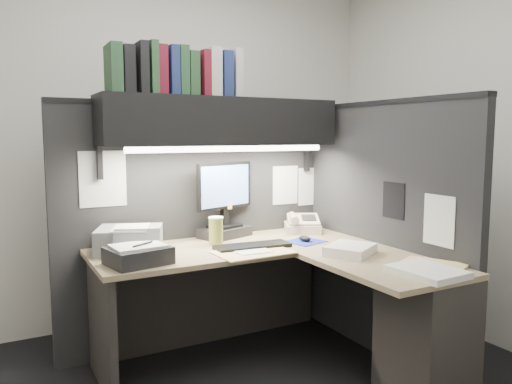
% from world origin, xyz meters
% --- Properties ---
extents(wall_back, '(3.50, 0.04, 2.70)m').
position_xyz_m(wall_back, '(0.00, 1.50, 1.35)').
color(wall_back, silver).
rests_on(wall_back, floor).
extents(wall_right, '(0.04, 3.00, 2.70)m').
position_xyz_m(wall_right, '(1.75, 0.00, 1.35)').
color(wall_right, silver).
rests_on(wall_right, floor).
extents(partition_back, '(1.90, 0.06, 1.60)m').
position_xyz_m(partition_back, '(0.03, 0.93, 0.80)').
color(partition_back, black).
rests_on(partition_back, floor).
extents(partition_right, '(0.06, 1.50, 1.60)m').
position_xyz_m(partition_right, '(0.98, 0.18, 0.80)').
color(partition_right, black).
rests_on(partition_right, floor).
extents(desk, '(1.70, 1.53, 0.73)m').
position_xyz_m(desk, '(0.43, -0.00, 0.44)').
color(desk, '#947F5E').
rests_on(desk, floor).
extents(overhead_shelf, '(1.55, 0.34, 0.30)m').
position_xyz_m(overhead_shelf, '(0.12, 0.75, 1.50)').
color(overhead_shelf, black).
rests_on(overhead_shelf, partition_back).
extents(task_light_tube, '(1.32, 0.04, 0.04)m').
position_xyz_m(task_light_tube, '(0.12, 0.61, 1.33)').
color(task_light_tube, white).
rests_on(task_light_tube, overhead_shelf).
extents(monitor, '(0.45, 0.30, 0.50)m').
position_xyz_m(monitor, '(0.17, 0.82, 0.93)').
color(monitor, black).
rests_on(monitor, desk).
extents(keyboard, '(0.48, 0.19, 0.02)m').
position_xyz_m(keyboard, '(0.19, 0.44, 0.74)').
color(keyboard, black).
rests_on(keyboard, desk).
extents(mousepad, '(0.27, 0.25, 0.00)m').
position_xyz_m(mousepad, '(0.57, 0.43, 0.73)').
color(mousepad, navy).
rests_on(mousepad, desk).
extents(mouse, '(0.07, 0.10, 0.03)m').
position_xyz_m(mouse, '(0.56, 0.43, 0.75)').
color(mouse, black).
rests_on(mouse, mousepad).
extents(telephone, '(0.33, 0.33, 0.10)m').
position_xyz_m(telephone, '(0.74, 0.72, 0.78)').
color(telephone, '#C5B498').
rests_on(telephone, desk).
extents(coffee_cup, '(0.10, 0.10, 0.17)m').
position_xyz_m(coffee_cup, '(0.03, 0.63, 0.81)').
color(coffee_cup, '#BAAA4A').
rests_on(coffee_cup, desk).
extents(printer, '(0.45, 0.42, 0.15)m').
position_xyz_m(printer, '(-0.50, 0.69, 0.80)').
color(printer, gray).
rests_on(printer, desk).
extents(notebook_stack, '(0.35, 0.31, 0.09)m').
position_xyz_m(notebook_stack, '(-0.53, 0.39, 0.78)').
color(notebook_stack, black).
rests_on(notebook_stack, desk).
extents(open_folder, '(0.45, 0.31, 0.01)m').
position_xyz_m(open_folder, '(0.13, 0.32, 0.73)').
color(open_folder, '#E1C87E').
rests_on(open_folder, desk).
extents(paper_stack_a, '(0.36, 0.34, 0.05)m').
position_xyz_m(paper_stack_a, '(0.61, 0.03, 0.76)').
color(paper_stack_a, white).
rests_on(paper_stack_a, desk).
extents(paper_stack_b, '(0.28, 0.35, 0.03)m').
position_xyz_m(paper_stack_b, '(0.67, -0.49, 0.75)').
color(paper_stack_b, white).
rests_on(paper_stack_b, desk).
extents(manila_stack, '(0.35, 0.39, 0.02)m').
position_xyz_m(manila_stack, '(0.80, -0.40, 0.74)').
color(manila_stack, '#E1C87E').
rests_on(manila_stack, desk).
extents(binder_row, '(0.82, 0.25, 0.31)m').
position_xyz_m(binder_row, '(-0.17, 0.75, 1.79)').
color(binder_row, '#23472A').
rests_on(binder_row, overhead_shelf).
extents(pinned_papers, '(1.76, 1.31, 0.51)m').
position_xyz_m(pinned_papers, '(0.42, 0.56, 1.05)').
color(pinned_papers, white).
rests_on(pinned_papers, partition_back).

